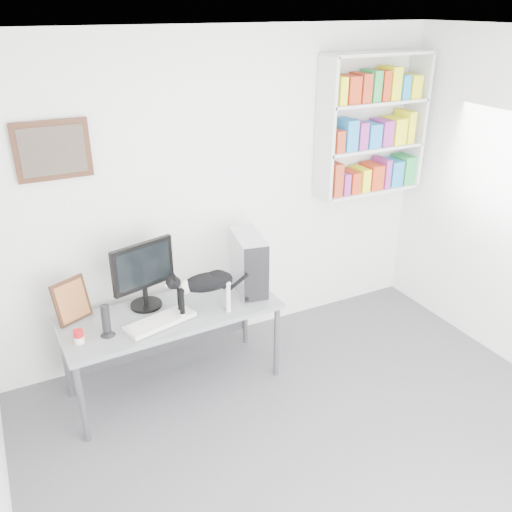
% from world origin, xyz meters
% --- Properties ---
extents(room, '(4.01, 4.01, 2.70)m').
position_xyz_m(room, '(0.00, 0.00, 1.35)').
color(room, '#505055').
rests_on(room, ground).
extents(bookshelf, '(1.03, 0.28, 1.24)m').
position_xyz_m(bookshelf, '(1.40, 1.85, 1.85)').
color(bookshelf, silver).
rests_on(bookshelf, room).
extents(wall_art, '(0.52, 0.04, 0.42)m').
position_xyz_m(wall_art, '(-1.30, 1.97, 1.90)').
color(wall_art, '#482417').
rests_on(wall_art, room).
extents(desk, '(1.68, 0.70, 0.69)m').
position_xyz_m(desk, '(-0.69, 1.46, 0.35)').
color(desk, gray).
rests_on(desk, room).
extents(monitor, '(0.56, 0.37, 0.55)m').
position_xyz_m(monitor, '(-0.83, 1.64, 0.96)').
color(monitor, black).
rests_on(monitor, desk).
extents(keyboard, '(0.55, 0.32, 0.04)m').
position_xyz_m(keyboard, '(-0.81, 1.34, 0.71)').
color(keyboard, silver).
rests_on(keyboard, desk).
extents(pc_tower, '(0.30, 0.50, 0.47)m').
position_xyz_m(pc_tower, '(0.01, 1.54, 0.93)').
color(pc_tower, silver).
rests_on(pc_tower, desk).
extents(speaker, '(0.14, 0.14, 0.25)m').
position_xyz_m(speaker, '(-1.19, 1.36, 0.82)').
color(speaker, black).
rests_on(speaker, desk).
extents(leaning_print, '(0.29, 0.21, 0.34)m').
position_xyz_m(leaning_print, '(-1.37, 1.69, 0.86)').
color(leaning_print, '#482417').
rests_on(leaning_print, desk).
extents(soup_can, '(0.07, 0.07, 0.10)m').
position_xyz_m(soup_can, '(-1.39, 1.36, 0.74)').
color(soup_can, red).
rests_on(soup_can, desk).
extents(cat, '(0.59, 0.22, 0.35)m').
position_xyz_m(cat, '(-0.45, 1.32, 0.87)').
color(cat, black).
rests_on(cat, desk).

